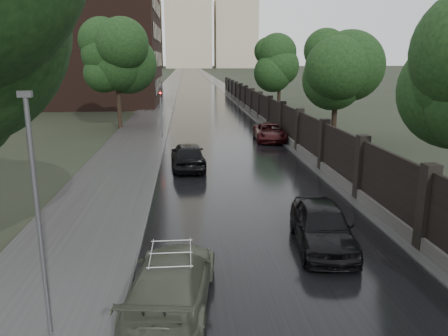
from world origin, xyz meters
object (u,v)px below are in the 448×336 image
(tree_left_far, at_px, (117,65))
(tree_right_c, at_px, (280,66))
(tree_right_b, at_px, (337,71))
(hatchback_left, at_px, (188,155))
(lamp_post, at_px, (38,218))
(car_right_far, at_px, (270,132))
(traffic_light, at_px, (161,106))
(volga_sedan, at_px, (172,281))
(car_right_near, at_px, (322,226))

(tree_left_far, xyz_separation_m, tree_right_c, (15.50, 10.00, -0.29))
(tree_right_b, xyz_separation_m, hatchback_left, (-9.95, -6.13, -4.23))
(lamp_post, bearing_deg, tree_left_far, 95.21)
(hatchback_left, xyz_separation_m, car_right_far, (5.85, 7.72, -0.10))
(tree_right_b, distance_m, tree_right_c, 18.00)
(traffic_light, xyz_separation_m, volga_sedan, (1.38, -22.45, -1.75))
(traffic_light, bearing_deg, car_right_near, -73.17)
(tree_left_far, relative_size, tree_right_b, 1.05)
(car_right_near, distance_m, car_right_far, 18.20)
(tree_left_far, distance_m, tree_right_b, 17.45)
(tree_left_far, relative_size, car_right_far, 1.65)
(car_right_near, bearing_deg, volga_sedan, -140.62)
(tree_right_c, relative_size, car_right_near, 1.70)
(tree_left_far, bearing_deg, hatchback_left, -68.56)
(tree_right_c, height_order, car_right_far, tree_right_c)
(traffic_light, bearing_deg, volga_sedan, -86.47)
(hatchback_left, distance_m, car_right_near, 11.15)
(traffic_light, xyz_separation_m, car_right_far, (7.70, -1.40, -1.78))
(lamp_post, bearing_deg, tree_right_c, 71.48)
(tree_right_b, xyz_separation_m, car_right_far, (-4.10, 1.60, -4.33))
(volga_sedan, bearing_deg, tree_right_c, -98.08)
(tree_left_far, distance_m, tree_right_c, 18.45)
(volga_sedan, bearing_deg, lamp_post, 30.21)
(volga_sedan, distance_m, car_right_near, 5.39)
(hatchback_left, bearing_deg, tree_left_far, -72.18)
(volga_sedan, distance_m, hatchback_left, 13.34)
(car_right_far, bearing_deg, lamp_post, -108.56)
(car_right_near, bearing_deg, traffic_light, 113.08)
(tree_right_b, relative_size, volga_sedan, 1.57)
(tree_right_b, relative_size, lamp_post, 1.37)
(tree_right_b, bearing_deg, tree_right_c, 90.00)
(hatchback_left, bearing_deg, traffic_light, -82.16)
(tree_left_far, height_order, car_right_far, tree_left_far)
(volga_sedan, height_order, car_right_far, volga_sedan)
(lamp_post, xyz_separation_m, hatchback_left, (2.95, 14.37, -1.95))
(lamp_post, distance_m, traffic_light, 23.52)
(tree_left_far, height_order, lamp_post, tree_left_far)
(tree_left_far, height_order, traffic_light, tree_left_far)
(lamp_post, xyz_separation_m, volga_sedan, (2.48, 1.04, -2.02))
(traffic_light, bearing_deg, tree_right_c, 51.82)
(lamp_post, height_order, car_right_far, lamp_post)
(volga_sedan, bearing_deg, hatchback_left, -84.54)
(lamp_post, height_order, volga_sedan, lamp_post)
(lamp_post, bearing_deg, tree_right_b, 57.82)
(car_right_near, xyz_separation_m, car_right_far, (1.80, 18.11, -0.08))
(tree_right_b, bearing_deg, lamp_post, -122.18)
(volga_sedan, height_order, hatchback_left, hatchback_left)
(volga_sedan, height_order, car_right_near, car_right_near)
(tree_right_c, bearing_deg, lamp_post, -108.52)
(traffic_light, xyz_separation_m, car_right_near, (5.90, -19.51, -1.69))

